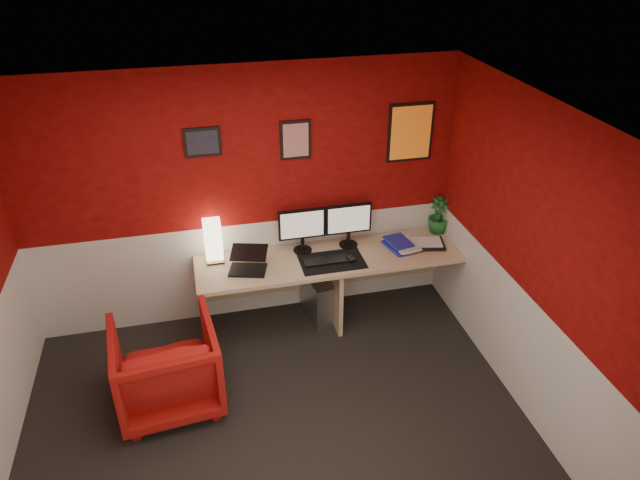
# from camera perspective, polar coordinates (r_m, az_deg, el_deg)

# --- Properties ---
(ground) EXTENTS (4.00, 3.50, 0.01)m
(ground) POSITION_cam_1_polar(r_m,az_deg,el_deg) (4.84, -3.81, -18.88)
(ground) COLOR black
(ground) RESTS_ON ground
(ceiling) EXTENTS (4.00, 3.50, 0.01)m
(ceiling) POSITION_cam_1_polar(r_m,az_deg,el_deg) (3.38, -5.24, 10.20)
(ceiling) COLOR white
(ceiling) RESTS_ON ground
(wall_back) EXTENTS (4.00, 0.01, 2.50)m
(wall_back) POSITION_cam_1_polar(r_m,az_deg,el_deg) (5.47, -7.47, 3.86)
(wall_back) COLOR maroon
(wall_back) RESTS_ON ground
(wall_right) EXTENTS (0.01, 3.50, 2.50)m
(wall_right) POSITION_cam_1_polar(r_m,az_deg,el_deg) (4.65, 20.71, -3.09)
(wall_right) COLOR maroon
(wall_right) RESTS_ON ground
(wainscot_back) EXTENTS (4.00, 0.01, 1.00)m
(wainscot_back) POSITION_cam_1_polar(r_m,az_deg,el_deg) (5.84, -6.99, -2.78)
(wainscot_back) COLOR silver
(wainscot_back) RESTS_ON ground
(wainscot_right) EXTENTS (0.01, 3.50, 1.00)m
(wainscot_right) POSITION_cam_1_polar(r_m,az_deg,el_deg) (5.07, 19.13, -10.23)
(wainscot_right) COLOR silver
(wainscot_right) RESTS_ON ground
(desk) EXTENTS (2.60, 0.65, 0.73)m
(desk) POSITION_cam_1_polar(r_m,az_deg,el_deg) (5.75, 1.32, -4.74)
(desk) COLOR tan
(desk) RESTS_ON ground
(shoji_lamp) EXTENTS (0.16, 0.16, 0.40)m
(shoji_lamp) POSITION_cam_1_polar(r_m,az_deg,el_deg) (5.47, -10.35, -0.22)
(shoji_lamp) COLOR #FFE5B2
(shoji_lamp) RESTS_ON desk
(laptop) EXTENTS (0.38, 0.31, 0.22)m
(laptop) POSITION_cam_1_polar(r_m,az_deg,el_deg) (5.32, -7.11, -2.01)
(laptop) COLOR black
(laptop) RESTS_ON desk
(monitor_left) EXTENTS (0.45, 0.06, 0.58)m
(monitor_left) POSITION_cam_1_polar(r_m,az_deg,el_deg) (5.50, -1.75, 1.54)
(monitor_left) COLOR black
(monitor_left) RESTS_ON desk
(monitor_right) EXTENTS (0.45, 0.06, 0.58)m
(monitor_right) POSITION_cam_1_polar(r_m,az_deg,el_deg) (5.59, 2.84, 2.06)
(monitor_right) COLOR black
(monitor_right) RESTS_ON desk
(desk_mat) EXTENTS (0.60, 0.38, 0.01)m
(desk_mat) POSITION_cam_1_polar(r_m,az_deg,el_deg) (5.47, 1.18, -2.09)
(desk_mat) COLOR black
(desk_mat) RESTS_ON desk
(keyboard) EXTENTS (0.42, 0.14, 0.02)m
(keyboard) POSITION_cam_1_polar(r_m,az_deg,el_deg) (5.46, 0.58, -2.01)
(keyboard) COLOR black
(keyboard) RESTS_ON desk_mat
(mouse) EXTENTS (0.08, 0.11, 0.03)m
(mouse) POSITION_cam_1_polar(r_m,az_deg,el_deg) (5.48, 3.03, -1.86)
(mouse) COLOR black
(mouse) RESTS_ON desk_mat
(book_bottom) EXTENTS (0.30, 0.36, 0.03)m
(book_bottom) POSITION_cam_1_polar(r_m,az_deg,el_deg) (5.67, 6.76, -0.90)
(book_bottom) COLOR #22279F
(book_bottom) RESTS_ON desk
(book_middle) EXTENTS (0.26, 0.33, 0.02)m
(book_middle) POSITION_cam_1_polar(r_m,az_deg,el_deg) (5.67, 7.22, -0.65)
(book_middle) COLOR silver
(book_middle) RESTS_ON book_bottom
(book_top) EXTENTS (0.25, 0.31, 0.03)m
(book_top) POSITION_cam_1_polar(r_m,az_deg,el_deg) (5.67, 6.72, -0.37)
(book_top) COLOR #22279F
(book_top) RESTS_ON book_middle
(zen_tray) EXTENTS (0.40, 0.32, 0.03)m
(zen_tray) POSITION_cam_1_polar(r_m,az_deg,el_deg) (5.82, 10.25, -0.35)
(zen_tray) COLOR black
(zen_tray) RESTS_ON desk
(potted_plant) EXTENTS (0.23, 0.23, 0.38)m
(potted_plant) POSITION_cam_1_polar(r_m,az_deg,el_deg) (5.99, 11.49, 2.39)
(potted_plant) COLOR #19591E
(potted_plant) RESTS_ON desk
(pc_tower) EXTENTS (0.27, 0.48, 0.45)m
(pc_tower) POSITION_cam_1_polar(r_m,az_deg,el_deg) (5.86, -0.18, -5.63)
(pc_tower) COLOR #99999E
(pc_tower) RESTS_ON ground
(armchair) EXTENTS (0.89, 0.91, 0.76)m
(armchair) POSITION_cam_1_polar(r_m,az_deg,el_deg) (5.01, -14.72, -11.77)
(armchair) COLOR #A9130E
(armchair) RESTS_ON ground
(art_left) EXTENTS (0.32, 0.02, 0.26)m
(art_left) POSITION_cam_1_polar(r_m,az_deg,el_deg) (5.21, -11.38, 9.33)
(art_left) COLOR black
(art_left) RESTS_ON wall_back
(art_center) EXTENTS (0.28, 0.02, 0.36)m
(art_center) POSITION_cam_1_polar(r_m,az_deg,el_deg) (5.31, -2.39, 9.72)
(art_center) COLOR red
(art_center) RESTS_ON wall_back
(art_right) EXTENTS (0.44, 0.02, 0.56)m
(art_right) POSITION_cam_1_polar(r_m,az_deg,el_deg) (5.61, 8.80, 10.32)
(art_right) COLOR orange
(art_right) RESTS_ON wall_back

